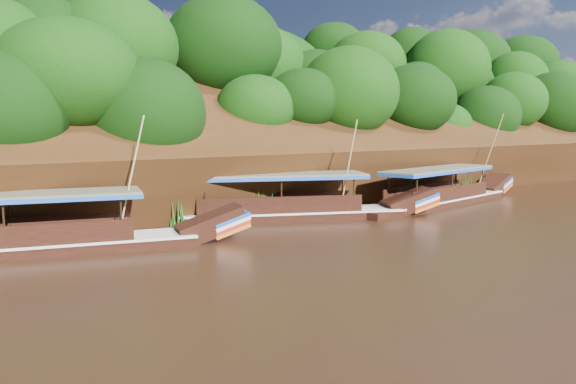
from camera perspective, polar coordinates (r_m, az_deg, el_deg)
name	(u,v)px	position (r m, az deg, el deg)	size (l,w,h in m)	color
ground	(372,246)	(25.65, 8.54, -5.42)	(160.00, 160.00, 0.00)	black
riverbank	(164,171)	(44.35, -12.49, 2.14)	(120.00, 30.06, 19.40)	#321C0B
boat_0	(450,195)	(40.31, 16.13, -0.31)	(15.70, 4.52, 6.68)	black
boat_1	(305,208)	(32.52, 1.69, -1.67)	(14.82, 8.14, 6.18)	black
boat_2	(52,239)	(26.10, -22.83, -4.38)	(16.29, 6.40, 6.31)	black
reeds	(216,207)	(31.32, -7.37, -1.51)	(49.41, 2.18, 2.22)	#1F5B16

